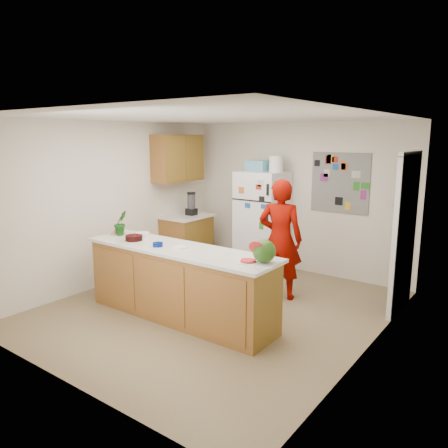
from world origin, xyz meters
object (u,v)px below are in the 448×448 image
Objects in this scene: refrigerator at (262,221)px; person at (280,239)px; cherry_bowl at (134,238)px; watermelon at (264,251)px.

refrigerator is 1.00× the size of person.
refrigerator is 7.62× the size of cherry_bowl.
person is (0.90, -0.99, 0.00)m from refrigerator.
refrigerator is 1.34m from person.
cherry_bowl is (-0.48, -2.45, 0.11)m from refrigerator.
refrigerator reaches higher than watermelon.
person is 1.49m from watermelon.
watermelon is at bearing 94.89° from person.
watermelon is 1.95m from cherry_bowl.
watermelon is 1.14× the size of cherry_bowl.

